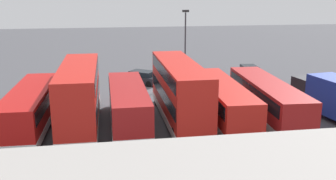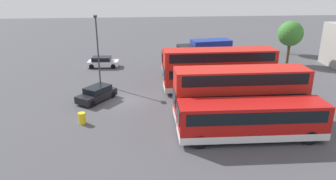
{
  "view_description": "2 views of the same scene",
  "coord_description": "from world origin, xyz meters",
  "px_view_note": "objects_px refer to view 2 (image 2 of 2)",
  "views": [
    {
      "loc": [
        3.49,
        37.26,
        9.69
      ],
      "look_at": [
        -1.93,
        5.0,
        1.21
      ],
      "focal_mm": 40.82,
      "sensor_mm": 36.0,
      "label": 1
    },
    {
      "loc": [
        29.54,
        1.57,
        11.55
      ],
      "look_at": [
        1.52,
        4.19,
        1.52
      ],
      "focal_mm": 33.85,
      "sensor_mm": 36.0,
      "label": 2
    }
  ],
  "objects_px": {
    "bus_single_deck_second": "(215,68)",
    "bus_single_deck_fourth": "(231,88)",
    "lamp_post_tall": "(98,45)",
    "waste_bin_yellow": "(82,118)",
    "bus_single_deck_near_end": "(209,60)",
    "bus_double_decker_third": "(219,69)",
    "bus_single_deck_sixth": "(252,119)",
    "box_truck_blue": "(205,51)",
    "car_hatchback_silver": "(97,94)",
    "car_small_green": "(103,62)",
    "bus_double_decker_fifth": "(240,93)"
  },
  "relations": [
    {
      "from": "box_truck_blue",
      "to": "car_small_green",
      "type": "relative_size",
      "value": 1.85
    },
    {
      "from": "bus_single_deck_second",
      "to": "box_truck_blue",
      "type": "bearing_deg",
      "value": 175.6
    },
    {
      "from": "bus_single_deck_sixth",
      "to": "box_truck_blue",
      "type": "bearing_deg",
      "value": 176.91
    },
    {
      "from": "bus_double_decker_third",
      "to": "car_small_green",
      "type": "height_order",
      "value": "bus_double_decker_third"
    },
    {
      "from": "box_truck_blue",
      "to": "car_small_green",
      "type": "height_order",
      "value": "box_truck_blue"
    },
    {
      "from": "car_small_green",
      "to": "lamp_post_tall",
      "type": "relative_size",
      "value": 0.54
    },
    {
      "from": "bus_double_decker_fifth",
      "to": "waste_bin_yellow",
      "type": "bearing_deg",
      "value": -92.06
    },
    {
      "from": "bus_single_deck_near_end",
      "to": "bus_single_deck_sixth",
      "type": "xyz_separation_m",
      "value": [
        17.65,
        -0.65,
        -0.0
      ]
    },
    {
      "from": "bus_single_deck_near_end",
      "to": "bus_single_deck_second",
      "type": "xyz_separation_m",
      "value": [
        3.61,
        -0.1,
        -0.0
      ]
    },
    {
      "from": "car_hatchback_silver",
      "to": "waste_bin_yellow",
      "type": "relative_size",
      "value": 4.64
    },
    {
      "from": "bus_single_deck_sixth",
      "to": "waste_bin_yellow",
      "type": "height_order",
      "value": "bus_single_deck_sixth"
    },
    {
      "from": "car_hatchback_silver",
      "to": "bus_double_decker_fifth",
      "type": "bearing_deg",
      "value": 65.65
    },
    {
      "from": "waste_bin_yellow",
      "to": "bus_double_decker_fifth",
      "type": "bearing_deg",
      "value": 87.94
    },
    {
      "from": "bus_single_deck_second",
      "to": "waste_bin_yellow",
      "type": "distance_m",
      "value": 17.02
    },
    {
      "from": "bus_double_decker_fifth",
      "to": "bus_single_deck_fourth",
      "type": "bearing_deg",
      "value": 175.08
    },
    {
      "from": "bus_single_deck_fourth",
      "to": "car_small_green",
      "type": "xyz_separation_m",
      "value": [
        -14.77,
        -13.54,
        -0.92
      ]
    },
    {
      "from": "bus_single_deck_near_end",
      "to": "bus_double_decker_third",
      "type": "relative_size",
      "value": 1.04
    },
    {
      "from": "lamp_post_tall",
      "to": "waste_bin_yellow",
      "type": "distance_m",
      "value": 10.87
    },
    {
      "from": "bus_single_deck_fourth",
      "to": "car_small_green",
      "type": "bearing_deg",
      "value": -137.49
    },
    {
      "from": "bus_single_deck_fourth",
      "to": "car_small_green",
      "type": "height_order",
      "value": "bus_single_deck_fourth"
    },
    {
      "from": "bus_double_decker_third",
      "to": "car_hatchback_silver",
      "type": "bearing_deg",
      "value": -82.5
    },
    {
      "from": "bus_single_deck_fourth",
      "to": "lamp_post_tall",
      "type": "xyz_separation_m",
      "value": [
        -7.08,
        -13.08,
        2.95
      ]
    },
    {
      "from": "bus_single_deck_fourth",
      "to": "lamp_post_tall",
      "type": "height_order",
      "value": "lamp_post_tall"
    },
    {
      "from": "bus_single_deck_sixth",
      "to": "car_hatchback_silver",
      "type": "distance_m",
      "value": 15.48
    },
    {
      "from": "bus_double_decker_third",
      "to": "bus_double_decker_fifth",
      "type": "distance_m",
      "value": 7.36
    },
    {
      "from": "bus_single_deck_fourth",
      "to": "bus_single_deck_sixth",
      "type": "bearing_deg",
      "value": -3.57
    },
    {
      "from": "bus_single_deck_near_end",
      "to": "car_small_green",
      "type": "relative_size",
      "value": 2.88
    },
    {
      "from": "bus_single_deck_near_end",
      "to": "bus_single_deck_second",
      "type": "bearing_deg",
      "value": -1.55
    },
    {
      "from": "bus_single_deck_fourth",
      "to": "waste_bin_yellow",
      "type": "relative_size",
      "value": 11.08
    },
    {
      "from": "bus_single_deck_sixth",
      "to": "car_small_green",
      "type": "bearing_deg",
      "value": -148.84
    },
    {
      "from": "bus_double_decker_third",
      "to": "car_hatchback_silver",
      "type": "distance_m",
      "value": 12.85
    },
    {
      "from": "bus_single_deck_near_end",
      "to": "bus_single_deck_fourth",
      "type": "relative_size",
      "value": 1.15
    },
    {
      "from": "bus_single_deck_fourth",
      "to": "bus_single_deck_sixth",
      "type": "xyz_separation_m",
      "value": [
        6.91,
        -0.43,
        0.0
      ]
    },
    {
      "from": "car_small_green",
      "to": "box_truck_blue",
      "type": "bearing_deg",
      "value": 95.14
    },
    {
      "from": "bus_double_decker_third",
      "to": "waste_bin_yellow",
      "type": "xyz_separation_m",
      "value": [
        6.88,
        -13.26,
        -1.97
      ]
    },
    {
      "from": "bus_single_deck_second",
      "to": "bus_single_deck_fourth",
      "type": "height_order",
      "value": "same"
    },
    {
      "from": "bus_single_deck_near_end",
      "to": "bus_single_deck_sixth",
      "type": "relative_size",
      "value": 1.09
    },
    {
      "from": "bus_single_deck_near_end",
      "to": "box_truck_blue",
      "type": "bearing_deg",
      "value": 173.69
    },
    {
      "from": "bus_single_deck_fourth",
      "to": "waste_bin_yellow",
      "type": "xyz_separation_m",
      "value": [
        2.98,
        -13.51,
        -1.15
      ]
    },
    {
      "from": "bus_single_deck_sixth",
      "to": "box_truck_blue",
      "type": "distance_m",
      "value": 23.01
    },
    {
      "from": "bus_double_decker_third",
      "to": "waste_bin_yellow",
      "type": "height_order",
      "value": "bus_double_decker_third"
    },
    {
      "from": "box_truck_blue",
      "to": "bus_single_deck_near_end",
      "type": "bearing_deg",
      "value": -6.31
    },
    {
      "from": "bus_double_decker_third",
      "to": "bus_single_deck_near_end",
      "type": "bearing_deg",
      "value": 175.99
    },
    {
      "from": "car_small_green",
      "to": "bus_single_deck_sixth",
      "type": "bearing_deg",
      "value": 31.16
    },
    {
      "from": "bus_single_deck_second",
      "to": "bus_single_deck_sixth",
      "type": "xyz_separation_m",
      "value": [
        14.04,
        -0.55,
        -0.0
      ]
    },
    {
      "from": "bus_single_deck_near_end",
      "to": "lamp_post_tall",
      "type": "distance_m",
      "value": 14.11
    },
    {
      "from": "bus_double_decker_third",
      "to": "bus_single_deck_fourth",
      "type": "bearing_deg",
      "value": 3.79
    },
    {
      "from": "bus_single_deck_second",
      "to": "bus_single_deck_fourth",
      "type": "bearing_deg",
      "value": -0.99
    },
    {
      "from": "bus_double_decker_third",
      "to": "waste_bin_yellow",
      "type": "bearing_deg",
      "value": -62.56
    },
    {
      "from": "car_small_green",
      "to": "waste_bin_yellow",
      "type": "relative_size",
      "value": 4.43
    }
  ]
}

